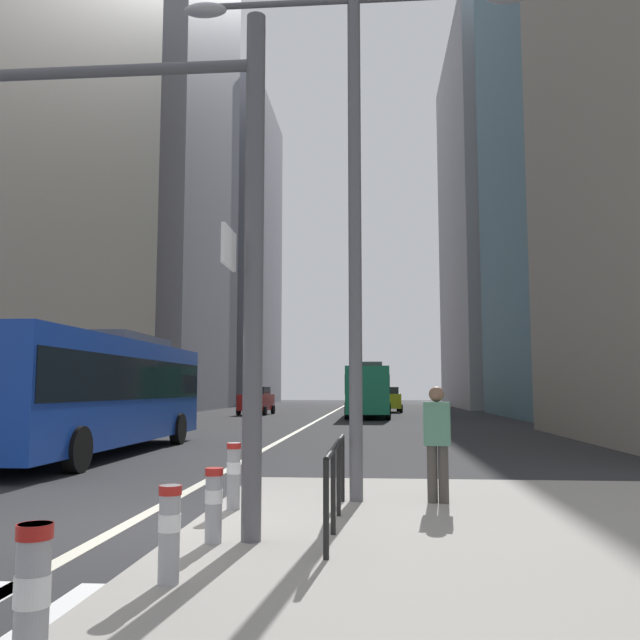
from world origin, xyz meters
TOP-DOWN VIEW (x-y plane):
  - ground_plane at (0.00, 20.00)m, footprint 160.00×160.00m
  - median_island at (5.50, -1.00)m, footprint 9.00×10.00m
  - lane_centre_line at (0.00, 30.00)m, footprint 0.20×80.00m
  - office_tower_left_mid at (-16.00, 48.62)m, footprint 10.52×19.52m
  - office_tower_left_far at (-16.00, 74.01)m, footprint 12.34×21.30m
  - office_tower_right_mid at (17.00, 35.25)m, footprint 10.69×17.57m
  - office_tower_right_far at (17.00, 59.25)m, footprint 11.77×23.61m
  - city_bus_blue_oncoming at (-4.30, 9.21)m, footprint 2.73×11.70m
  - city_bus_red_receding at (2.84, 34.51)m, footprint 2.72×10.97m
  - city_bus_red_distant at (2.45, 58.09)m, footprint 2.84×10.85m
  - car_oncoming_mid at (-5.02, 38.04)m, footprint 2.19×4.29m
  - car_receding_near at (4.29, 43.82)m, footprint 2.18×4.13m
  - car_receding_far at (2.62, 48.79)m, footprint 2.21×4.63m
  - traffic_signal_gantry at (-0.33, -1.23)m, footprint 6.71×0.65m
  - street_lamp_post at (3.00, 1.47)m, footprint 5.50×0.32m
  - bollard_front at (1.45, -5.00)m, footprint 0.20×0.20m
  - bollard_left at (1.53, -2.85)m, footprint 0.20×0.20m
  - bollard_right at (1.54, -1.35)m, footprint 0.20×0.20m
  - bollard_back at (1.34, 0.65)m, footprint 0.20×0.20m
  - pedestrian_railing at (2.80, -0.26)m, footprint 0.06×3.41m
  - pedestrian_waiting at (4.19, 1.41)m, footprint 0.41×0.30m

SIDE VIEW (x-z plane):
  - ground_plane at x=0.00m, z-range 0.00..0.00m
  - lane_centre_line at x=0.00m, z-range 0.00..0.01m
  - median_island at x=5.50m, z-range 0.00..0.15m
  - bollard_right at x=1.54m, z-range 0.20..0.99m
  - bollard_left at x=1.53m, z-range 0.20..1.02m
  - bollard_back at x=1.34m, z-range 0.20..1.10m
  - bollard_front at x=1.45m, z-range 0.20..1.12m
  - pedestrian_railing at x=2.80m, z-range 0.36..1.34m
  - car_receding_near at x=4.29m, z-range 0.02..1.96m
  - car_oncoming_mid at x=-5.02m, z-range 0.02..1.96m
  - car_receding_far at x=2.62m, z-range 0.02..1.96m
  - pedestrian_waiting at x=4.19m, z-range 0.24..1.92m
  - city_bus_red_distant at x=2.45m, z-range 0.14..3.54m
  - city_bus_red_receding at x=2.84m, z-range 0.14..3.54m
  - city_bus_blue_oncoming at x=-4.30m, z-range 0.14..3.54m
  - traffic_signal_gantry at x=-0.33m, z-range 1.14..7.14m
  - street_lamp_post at x=3.00m, z-range 1.28..9.28m
  - office_tower_right_far at x=17.00m, z-range 0.00..37.48m
  - office_tower_left_far at x=-16.00m, z-range 0.00..38.61m
  - office_tower_left_mid at x=-16.00m, z-range 0.00..45.35m
  - office_tower_right_mid at x=17.00m, z-range 0.00..54.26m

